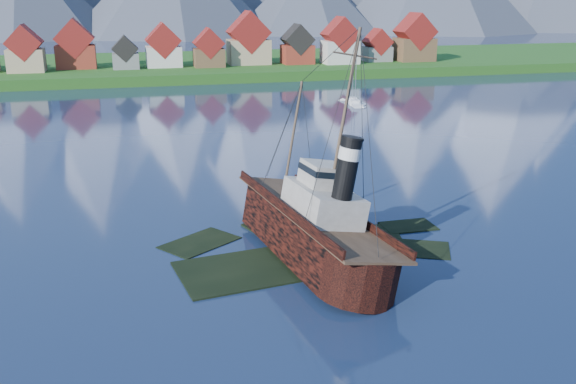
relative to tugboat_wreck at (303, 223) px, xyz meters
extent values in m
plane|color=#162440|center=(-1.22, -1.23, -3.08)|extent=(1400.00, 1400.00, 0.00)
cube|color=black|center=(-4.22, -3.23, -3.40)|extent=(19.08, 11.42, 1.00)
cube|color=black|center=(4.78, 2.77, -3.46)|extent=(15.15, 9.76, 1.00)
cube|color=black|center=(0.78, 7.77, -3.36)|extent=(11.45, 9.06, 1.00)
cube|color=black|center=(10.78, -2.23, -3.50)|extent=(10.27, 8.34, 1.00)
cube|color=black|center=(-10.22, 4.77, -3.48)|extent=(9.42, 8.68, 1.00)
cube|color=black|center=(13.78, 3.77, -3.43)|extent=(6.00, 4.00, 1.00)
cube|color=#174D16|center=(-1.22, 168.77, -3.08)|extent=(600.00, 80.00, 3.20)
cube|color=#3F3D38|center=(-1.22, 130.77, -3.08)|extent=(600.00, 2.50, 2.00)
cube|color=tan|center=(-44.22, 148.77, 3.32)|extent=(10.50, 9.00, 6.80)
cube|color=maroon|center=(-44.22, 148.77, 8.61)|extent=(10.69, 9.18, 10.69)
cube|color=maroon|center=(-30.22, 154.77, 3.52)|extent=(12.00, 8.50, 7.20)
cube|color=maroon|center=(-30.22, 154.77, 9.28)|extent=(12.22, 8.67, 12.22)
cube|color=slate|center=(-15.22, 149.77, 2.32)|extent=(8.00, 7.00, 4.80)
cube|color=black|center=(-15.22, 149.77, 6.16)|extent=(8.15, 7.14, 8.15)
cube|color=beige|center=(-3.22, 152.77, 3.12)|extent=(11.00, 9.50, 6.40)
cube|color=maroon|center=(-3.22, 152.77, 8.30)|extent=(11.20, 9.69, 11.20)
cube|color=brown|center=(10.78, 148.77, 2.82)|extent=(9.50, 8.00, 5.80)
cube|color=maroon|center=(10.78, 148.77, 7.43)|extent=(9.67, 8.16, 9.67)
cube|color=tan|center=(24.78, 153.77, 3.92)|extent=(13.50, 10.00, 8.00)
cube|color=maroon|center=(24.78, 153.77, 10.35)|extent=(13.75, 10.20, 13.75)
cube|color=maroon|center=(40.78, 150.77, 3.02)|extent=(10.00, 8.50, 6.20)
cube|color=black|center=(40.78, 150.77, 7.92)|extent=(10.18, 8.67, 10.18)
cube|color=beige|center=(54.78, 147.77, 3.67)|extent=(11.50, 9.00, 7.50)
cube|color=maroon|center=(54.78, 147.77, 9.49)|extent=(11.71, 9.18, 11.71)
cube|color=slate|center=(69.78, 151.77, 2.42)|extent=(9.00, 7.50, 5.00)
cube|color=maroon|center=(69.78, 151.77, 6.54)|extent=(9.16, 7.65, 9.16)
cube|color=brown|center=(82.78, 149.77, 3.82)|extent=(12.50, 10.00, 7.80)
cube|color=maroon|center=(82.78, 149.77, 9.97)|extent=(12.73, 10.20, 12.73)
cube|color=black|center=(0.00, -1.54, -0.77)|extent=(7.18, 20.68, 4.31)
cone|color=black|center=(0.00, 11.88, -0.77)|extent=(7.18, 7.18, 7.18)
cylinder|color=black|center=(0.00, -11.88, -0.77)|extent=(7.18, 7.18, 4.31)
cube|color=#4C3826|center=(0.00, -1.54, 1.48)|extent=(7.04, 27.29, 0.26)
cube|color=black|center=(-3.45, -1.54, 1.95)|extent=(0.21, 26.43, 0.92)
cube|color=black|center=(3.45, -1.54, 1.95)|extent=(0.21, 26.43, 0.92)
cube|color=#ADA89E|center=(0.00, -3.08, 3.02)|extent=(5.33, 8.72, 3.08)
cube|color=#ADA89E|center=(0.00, -2.05, 5.69)|extent=(3.69, 4.10, 2.26)
cylinder|color=black|center=(0.00, -6.46, 7.43)|extent=(1.95, 1.95, 5.74)
cylinder|color=silver|center=(0.00, -6.46, 8.87)|extent=(2.05, 2.05, 1.13)
cylinder|color=#473828|center=(0.00, 6.67, 7.74)|extent=(0.29, 0.29, 12.31)
cylinder|color=#473828|center=(0.00, -4.10, 13.49)|extent=(0.33, 0.33, 13.34)
cube|color=silver|center=(36.79, 83.89, -2.98)|extent=(3.16, 8.48, 1.17)
cube|color=silver|center=(36.79, 83.89, -2.05)|extent=(2.11, 2.54, 0.68)
cylinder|color=gray|center=(36.79, 83.89, 2.67)|extent=(0.14, 0.14, 10.13)
cube|color=silver|center=(37.63, 88.01, -2.99)|extent=(4.38, 9.40, 1.09)
cube|color=silver|center=(37.63, 88.01, -2.12)|extent=(2.56, 2.96, 0.64)
cylinder|color=gray|center=(37.63, 88.01, 2.31)|extent=(0.13, 0.13, 9.49)
camera|label=1|loc=(-17.18, -60.10, 22.82)|focal=40.00mm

